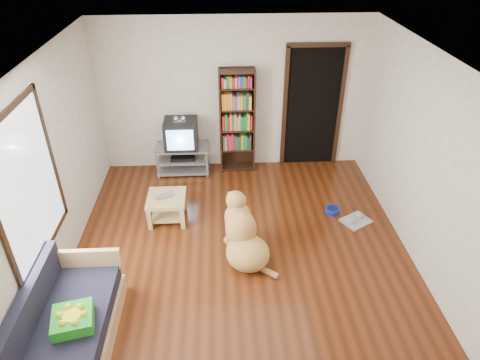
{
  "coord_description": "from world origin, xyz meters",
  "views": [
    {
      "loc": [
        -0.25,
        -4.31,
        3.89
      ],
      "look_at": [
        0.0,
        0.47,
        0.9
      ],
      "focal_mm": 32.0,
      "sensor_mm": 36.0,
      "label": 1
    }
  ],
  "objects_px": {
    "crt_tv": "(181,133)",
    "coffee_table": "(167,203)",
    "laptop": "(166,197)",
    "dog_bowl": "(332,210)",
    "green_cushion": "(73,319)",
    "bookshelf": "(237,116)",
    "sofa": "(65,335)",
    "dog": "(243,236)",
    "grey_rag": "(356,221)",
    "tv_stand": "(183,158)"
  },
  "relations": [
    {
      "from": "crt_tv",
      "to": "coffee_table",
      "type": "xyz_separation_m",
      "value": [
        -0.15,
        -1.4,
        -0.46
      ]
    },
    {
      "from": "laptop",
      "to": "dog_bowl",
      "type": "bearing_deg",
      "value": -28.0
    },
    {
      "from": "laptop",
      "to": "crt_tv",
      "type": "bearing_deg",
      "value": 54.61
    },
    {
      "from": "green_cushion",
      "to": "crt_tv",
      "type": "height_order",
      "value": "crt_tv"
    },
    {
      "from": "dog_bowl",
      "to": "bookshelf",
      "type": "xyz_separation_m",
      "value": [
        -1.39,
        1.45,
        0.96
      ]
    },
    {
      "from": "dog_bowl",
      "to": "green_cushion",
      "type": "bearing_deg",
      "value": -144.49
    },
    {
      "from": "sofa",
      "to": "dog",
      "type": "relative_size",
      "value": 1.8
    },
    {
      "from": "bookshelf",
      "to": "dog",
      "type": "bearing_deg",
      "value": -90.74
    },
    {
      "from": "laptop",
      "to": "crt_tv",
      "type": "height_order",
      "value": "crt_tv"
    },
    {
      "from": "crt_tv",
      "to": "coffee_table",
      "type": "relative_size",
      "value": 1.05
    },
    {
      "from": "sofa",
      "to": "dog",
      "type": "distance_m",
      "value": 2.35
    },
    {
      "from": "grey_rag",
      "to": "dog",
      "type": "relative_size",
      "value": 0.4
    },
    {
      "from": "green_cushion",
      "to": "laptop",
      "type": "height_order",
      "value": "green_cushion"
    },
    {
      "from": "laptop",
      "to": "tv_stand",
      "type": "bearing_deg",
      "value": 54.52
    },
    {
      "from": "dog_bowl",
      "to": "sofa",
      "type": "height_order",
      "value": "sofa"
    },
    {
      "from": "tv_stand",
      "to": "crt_tv",
      "type": "distance_m",
      "value": 0.47
    },
    {
      "from": "laptop",
      "to": "sofa",
      "type": "height_order",
      "value": "sofa"
    },
    {
      "from": "grey_rag",
      "to": "coffee_table",
      "type": "distance_m",
      "value": 2.81
    },
    {
      "from": "bookshelf",
      "to": "crt_tv",
      "type": "bearing_deg",
      "value": -175.68
    },
    {
      "from": "dog",
      "to": "grey_rag",
      "type": "bearing_deg",
      "value": 20.6
    },
    {
      "from": "crt_tv",
      "to": "dog",
      "type": "height_order",
      "value": "crt_tv"
    },
    {
      "from": "tv_stand",
      "to": "dog",
      "type": "relative_size",
      "value": 0.9
    },
    {
      "from": "green_cushion",
      "to": "crt_tv",
      "type": "bearing_deg",
      "value": 64.23
    },
    {
      "from": "bookshelf",
      "to": "dog",
      "type": "relative_size",
      "value": 1.8
    },
    {
      "from": "laptop",
      "to": "coffee_table",
      "type": "distance_m",
      "value": 0.13
    },
    {
      "from": "green_cushion",
      "to": "dog_bowl",
      "type": "distance_m",
      "value": 3.94
    },
    {
      "from": "laptop",
      "to": "dog",
      "type": "relative_size",
      "value": 0.28
    },
    {
      "from": "dog",
      "to": "crt_tv",
      "type": "bearing_deg",
      "value": 112.06
    },
    {
      "from": "laptop",
      "to": "dog",
      "type": "distance_m",
      "value": 1.36
    },
    {
      "from": "laptop",
      "to": "coffee_table",
      "type": "xyz_separation_m",
      "value": [
        -0.0,
        0.03,
        -0.13
      ]
    },
    {
      "from": "dog_bowl",
      "to": "crt_tv",
      "type": "xyz_separation_m",
      "value": [
        -2.34,
        1.37,
        0.7
      ]
    },
    {
      "from": "laptop",
      "to": "dog_bowl",
      "type": "distance_m",
      "value": 2.52
    },
    {
      "from": "grey_rag",
      "to": "bookshelf",
      "type": "distance_m",
      "value": 2.59
    },
    {
      "from": "dog",
      "to": "tv_stand",
      "type": "bearing_deg",
      "value": 112.26
    },
    {
      "from": "grey_rag",
      "to": "sofa",
      "type": "xyz_separation_m",
      "value": [
        -3.61,
        -2.03,
        0.25
      ]
    },
    {
      "from": "laptop",
      "to": "sofa",
      "type": "bearing_deg",
      "value": -139.72
    },
    {
      "from": "crt_tv",
      "to": "sofa",
      "type": "bearing_deg",
      "value": -104.93
    },
    {
      "from": "green_cushion",
      "to": "laptop",
      "type": "distance_m",
      "value": 2.32
    },
    {
      "from": "coffee_table",
      "to": "dog_bowl",
      "type": "bearing_deg",
      "value": 0.69
    },
    {
      "from": "crt_tv",
      "to": "sofa",
      "type": "relative_size",
      "value": 0.32
    },
    {
      "from": "green_cushion",
      "to": "crt_tv",
      "type": "relative_size",
      "value": 0.67
    },
    {
      "from": "crt_tv",
      "to": "coffee_table",
      "type": "distance_m",
      "value": 1.49
    },
    {
      "from": "green_cushion",
      "to": "sofa",
      "type": "relative_size",
      "value": 0.21
    },
    {
      "from": "crt_tv",
      "to": "sofa",
      "type": "xyz_separation_m",
      "value": [
        -0.97,
        -3.65,
        -0.48
      ]
    },
    {
      "from": "dog",
      "to": "dog_bowl",
      "type": "bearing_deg",
      "value": 32.28
    },
    {
      "from": "crt_tv",
      "to": "dog",
      "type": "distance_m",
      "value": 2.48
    },
    {
      "from": "grey_rag",
      "to": "tv_stand",
      "type": "height_order",
      "value": "tv_stand"
    },
    {
      "from": "crt_tv",
      "to": "grey_rag",
      "type": "bearing_deg",
      "value": -31.62
    },
    {
      "from": "laptop",
      "to": "sofa",
      "type": "relative_size",
      "value": 0.16
    },
    {
      "from": "crt_tv",
      "to": "dog_bowl",
      "type": "bearing_deg",
      "value": -30.44
    }
  ]
}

